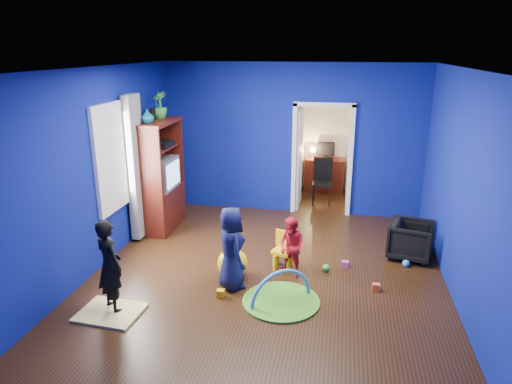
% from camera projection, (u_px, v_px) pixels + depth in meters
% --- Properties ---
extents(floor, '(5.00, 5.50, 0.01)m').
position_uv_depth(floor, '(267.00, 274.00, 6.65)').
color(floor, black).
rests_on(floor, ground).
extents(ceiling, '(5.00, 5.50, 0.01)m').
position_uv_depth(ceiling, '(269.00, 68.00, 5.77)').
color(ceiling, white).
rests_on(ceiling, wall_back).
extents(wall_back, '(5.00, 0.02, 2.90)m').
position_uv_depth(wall_back, '(291.00, 140.00, 8.78)').
color(wall_back, navy).
rests_on(wall_back, floor).
extents(wall_front, '(5.00, 0.02, 2.90)m').
position_uv_depth(wall_front, '(212.00, 272.00, 3.63)').
color(wall_front, navy).
rests_on(wall_front, floor).
extents(wall_left, '(0.02, 5.50, 2.90)m').
position_uv_depth(wall_left, '(99.00, 170.00, 6.66)').
color(wall_left, navy).
rests_on(wall_left, floor).
extents(wall_right, '(0.02, 5.50, 2.90)m').
position_uv_depth(wall_right, '(463.00, 189.00, 5.76)').
color(wall_right, navy).
rests_on(wall_right, floor).
extents(alcove, '(1.00, 1.75, 2.50)m').
position_uv_depth(alcove, '(325.00, 142.00, 9.55)').
color(alcove, silver).
rests_on(alcove, floor).
extents(armchair, '(0.78, 0.77, 0.59)m').
position_uv_depth(armchair, '(411.00, 240.00, 7.09)').
color(armchair, black).
rests_on(armchair, floor).
extents(child_black, '(0.53, 0.49, 1.21)m').
position_uv_depth(child_black, '(110.00, 266.00, 5.57)').
color(child_black, black).
rests_on(child_black, floor).
extents(child_navy, '(0.61, 0.67, 1.15)m').
position_uv_depth(child_navy, '(231.00, 248.00, 6.13)').
color(child_navy, '#0F1738').
rests_on(child_navy, floor).
extents(toddler_red, '(0.53, 0.49, 0.88)m').
position_uv_depth(toddler_red, '(292.00, 247.00, 6.49)').
color(toddler_red, '#B11224').
rests_on(toddler_red, floor).
extents(vase, '(0.27, 0.27, 0.22)m').
position_uv_depth(vase, '(148.00, 116.00, 7.48)').
color(vase, '#0B595D').
rests_on(vase, tv_armoire).
extents(potted_plant, '(0.33, 0.33, 0.47)m').
position_uv_depth(potted_plant, '(159.00, 105.00, 7.93)').
color(potted_plant, '#308433').
rests_on(potted_plant, tv_armoire).
extents(tv_armoire, '(0.58, 1.14, 1.96)m').
position_uv_depth(tv_armoire, '(159.00, 175.00, 8.10)').
color(tv_armoire, '#421A0B').
rests_on(tv_armoire, floor).
extents(crt_tv, '(0.46, 0.70, 0.54)m').
position_uv_depth(crt_tv, '(161.00, 173.00, 8.08)').
color(crt_tv, silver).
rests_on(crt_tv, tv_armoire).
extents(yellow_blanket, '(0.79, 0.65, 0.03)m').
position_uv_depth(yellow_blanket, '(110.00, 312.00, 5.66)').
color(yellow_blanket, '#F2E07A').
rests_on(yellow_blanket, floor).
extents(hopper_ball, '(0.44, 0.44, 0.44)m').
position_uv_depth(hopper_ball, '(233.00, 264.00, 6.48)').
color(hopper_ball, yellow).
rests_on(hopper_ball, floor).
extents(kid_chair, '(0.36, 0.36, 0.50)m').
position_uv_depth(kid_chair, '(283.00, 252.00, 6.76)').
color(kid_chair, yellow).
rests_on(kid_chair, floor).
extents(play_mat, '(1.01, 1.01, 0.03)m').
position_uv_depth(play_mat, '(281.00, 301.00, 5.91)').
color(play_mat, green).
rests_on(play_mat, floor).
extents(toy_arch, '(0.74, 0.59, 0.89)m').
position_uv_depth(toy_arch, '(281.00, 301.00, 5.91)').
color(toy_arch, '#3F8CD8').
rests_on(toy_arch, floor).
extents(window_left, '(0.03, 0.95, 1.55)m').
position_uv_depth(window_left, '(111.00, 157.00, 6.95)').
color(window_left, white).
rests_on(window_left, wall_left).
extents(curtain, '(0.14, 0.42, 2.40)m').
position_uv_depth(curtain, '(136.00, 168.00, 7.53)').
color(curtain, slate).
rests_on(curtain, floor).
extents(doorway, '(1.16, 0.10, 2.10)m').
position_uv_depth(doorway, '(322.00, 161.00, 8.79)').
color(doorway, white).
rests_on(doorway, floor).
extents(study_desk, '(0.88, 0.44, 0.75)m').
position_uv_depth(study_desk, '(324.00, 175.00, 10.41)').
color(study_desk, '#3D140A').
rests_on(study_desk, floor).
extents(desk_monitor, '(0.40, 0.05, 0.32)m').
position_uv_depth(desk_monitor, '(326.00, 149.00, 10.35)').
color(desk_monitor, black).
rests_on(desk_monitor, study_desk).
extents(desk_lamp, '(0.14, 0.14, 0.14)m').
position_uv_depth(desk_lamp, '(313.00, 150.00, 10.35)').
color(desk_lamp, '#FFD88C').
rests_on(desk_lamp, study_desk).
extents(folding_chair, '(0.40, 0.40, 0.92)m').
position_uv_depth(folding_chair, '(322.00, 183.00, 9.49)').
color(folding_chair, black).
rests_on(folding_chair, floor).
extents(book_shelf, '(0.88, 0.24, 0.04)m').
position_uv_depth(book_shelf, '(328.00, 101.00, 10.01)').
color(book_shelf, white).
rests_on(book_shelf, study_desk).
extents(toy_0, '(0.10, 0.08, 0.10)m').
position_uv_depth(toy_0, '(376.00, 287.00, 6.18)').
color(toy_0, '#EC5727').
rests_on(toy_0, floor).
extents(toy_1, '(0.11, 0.11, 0.11)m').
position_uv_depth(toy_1, '(406.00, 263.00, 6.86)').
color(toy_1, '#2792E0').
rests_on(toy_1, floor).
extents(toy_2, '(0.10, 0.08, 0.10)m').
position_uv_depth(toy_2, '(221.00, 293.00, 6.03)').
color(toy_2, '#FEB90D').
rests_on(toy_2, floor).
extents(toy_3, '(0.11, 0.11, 0.11)m').
position_uv_depth(toy_3, '(326.00, 268.00, 6.72)').
color(toy_3, green).
rests_on(toy_3, floor).
extents(toy_4, '(0.10, 0.08, 0.10)m').
position_uv_depth(toy_4, '(345.00, 264.00, 6.83)').
color(toy_4, '#C34991').
rests_on(toy_4, floor).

